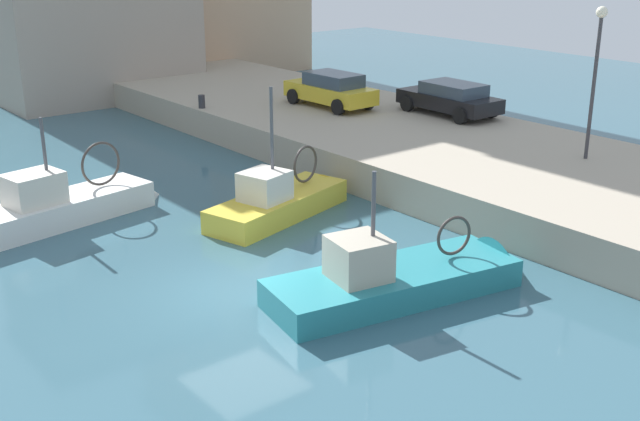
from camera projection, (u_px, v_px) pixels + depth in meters
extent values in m
plane|color=#386070|center=(242.00, 291.00, 19.28)|extent=(80.00, 80.00, 0.00)
cube|color=#ADA08C|center=(538.00, 180.00, 25.90)|extent=(9.00, 56.00, 1.20)
cube|color=teal|center=(393.00, 296.00, 19.04)|extent=(6.40, 3.13, 1.35)
cone|color=teal|center=(504.00, 269.00, 20.57)|extent=(1.22, 1.97, 1.84)
cube|color=#896B4C|center=(394.00, 272.00, 18.84)|extent=(6.13, 2.93, 0.08)
cube|color=#B7AD99|center=(359.00, 259.00, 18.22)|extent=(1.44, 1.44, 1.00)
cylinder|color=#4C4C51|center=(373.00, 226.00, 18.14)|extent=(0.10, 0.10, 2.57)
torus|color=#3F3833|center=(454.00, 236.00, 19.40)|extent=(1.00, 0.26, 1.01)
sphere|color=white|center=(303.00, 286.00, 19.08)|extent=(0.32, 0.32, 0.32)
cube|color=gold|center=(278.00, 217.00, 24.33)|extent=(5.24, 2.92, 1.40)
cone|color=gold|center=(332.00, 193.00, 26.51)|extent=(1.26, 1.68, 1.49)
cube|color=#B2A893|center=(278.00, 197.00, 24.13)|extent=(5.01, 2.74, 0.08)
cube|color=beige|center=(265.00, 186.00, 23.50)|extent=(1.53, 1.49, 0.90)
cylinder|color=#4C4C51|center=(272.00, 144.00, 23.39)|extent=(0.10, 0.10, 3.38)
torus|color=#3F3833|center=(305.00, 164.00, 24.96)|extent=(1.17, 0.39, 1.19)
sphere|color=white|center=(222.00, 218.00, 23.62)|extent=(0.32, 0.32, 0.32)
cube|color=white|center=(57.00, 224.00, 23.73)|extent=(6.14, 2.60, 1.56)
cone|color=white|center=(148.00, 197.00, 26.08)|extent=(1.13, 1.59, 1.46)
cube|color=#B2A893|center=(55.00, 201.00, 23.49)|extent=(5.88, 2.44, 0.08)
cube|color=beige|center=(34.00, 189.00, 22.90)|extent=(1.70, 1.41, 0.96)
cylinder|color=#4C4C51|center=(45.00, 161.00, 22.97)|extent=(0.10, 0.10, 2.54)
torus|color=#3F3833|center=(101.00, 164.00, 24.41)|extent=(1.36, 0.31, 1.37)
cube|color=gold|center=(330.00, 93.00, 33.63)|extent=(1.78, 4.28, 0.64)
cube|color=#384756|center=(333.00, 79.00, 33.28)|extent=(1.53, 2.41, 0.53)
cylinder|color=black|center=(293.00, 96.00, 34.24)|extent=(0.24, 0.65, 0.64)
cylinder|color=black|center=(323.00, 92.00, 35.25)|extent=(0.24, 0.65, 0.64)
cylinder|color=black|center=(338.00, 107.00, 32.18)|extent=(0.24, 0.65, 0.64)
cylinder|color=black|center=(368.00, 102.00, 33.19)|extent=(0.24, 0.65, 0.64)
cube|color=black|center=(449.00, 101.00, 32.17)|extent=(1.88, 4.36, 0.57)
cube|color=#384756|center=(454.00, 89.00, 31.84)|extent=(1.62, 2.45, 0.47)
cylinder|color=black|center=(407.00, 103.00, 32.83)|extent=(0.23, 0.64, 0.64)
cylinder|color=black|center=(438.00, 98.00, 33.86)|extent=(0.23, 0.64, 0.64)
cylinder|color=black|center=(460.00, 116.00, 30.64)|extent=(0.23, 0.64, 0.64)
cylinder|color=black|center=(491.00, 110.00, 31.66)|extent=(0.23, 0.64, 0.64)
cylinder|color=#2D2D33|center=(202.00, 101.00, 33.44)|extent=(0.28, 0.28, 0.55)
cylinder|color=#38383D|center=(593.00, 90.00, 25.35)|extent=(0.12, 0.12, 4.50)
sphere|color=#F2EACC|center=(602.00, 12.00, 24.56)|extent=(0.36, 0.36, 0.36)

